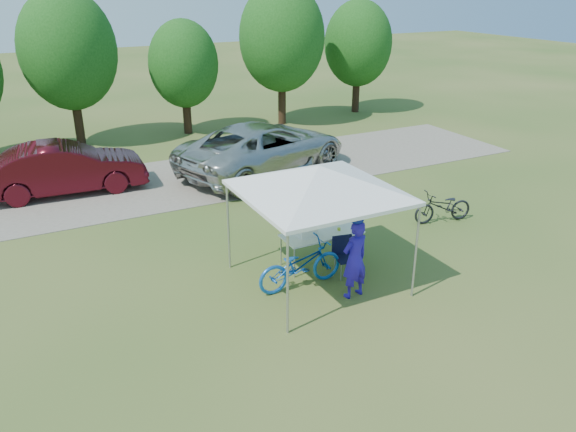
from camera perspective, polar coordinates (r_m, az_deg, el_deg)
name	(u,v)px	position (r m, az deg, el deg)	size (l,w,h in m)	color
ground	(317,281)	(12.79, 2.92, -6.59)	(100.00, 100.00, 0.00)	#2D5119
gravel_strip	(201,178)	(19.52, -8.83, 3.87)	(24.00, 5.00, 0.02)	gray
canopy	(319,169)	(11.71, 3.18, 4.77)	(4.53, 4.53, 3.00)	#A5A5AA
treeline	(140,53)	(24.40, -14.80, 15.72)	(24.89, 4.28, 6.30)	#382314
folding_table	(322,235)	(13.24, 3.46, -1.89)	(1.92, 0.80, 0.79)	white
folding_chair	(344,252)	(12.89, 5.75, -3.69)	(0.55, 0.57, 0.92)	black
cooler	(307,230)	(12.97, 1.93, -1.41)	(0.45, 0.30, 0.32)	white
ice_cream_cup	(339,229)	(13.38, 5.20, -1.33)	(0.08, 0.08, 0.06)	#AFC62E
cyclist	(355,259)	(11.88, 6.79, -4.38)	(0.64, 0.42, 1.75)	#2616B3
bike_blue	(300,265)	(12.31, 1.25, -4.98)	(0.71, 2.03, 1.07)	blue
bike_dark	(443,207)	(16.19, 15.49, 0.91)	(0.60, 1.72, 0.90)	black
minivan	(264,148)	(19.58, -2.47, 6.94)	(2.94, 6.38, 1.77)	#B5B5B0
sedan	(66,168)	(19.02, -21.66, 4.54)	(1.69, 4.84, 1.60)	#420B13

